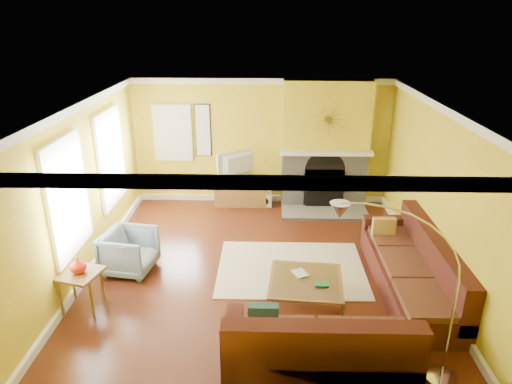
{
  "coord_description": "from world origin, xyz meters",
  "views": [
    {
      "loc": [
        0.15,
        -6.53,
        3.97
      ],
      "look_at": [
        -0.04,
        0.4,
        1.22
      ],
      "focal_mm": 32.0,
      "sensor_mm": 36.0,
      "label": 1
    }
  ],
  "objects_px": {
    "media_console": "(241,191)",
    "armchair": "(129,251)",
    "sectional_sofa": "(341,276)",
    "side_table": "(82,290)",
    "coffee_table": "(305,292)",
    "arc_lamp": "(399,299)"
  },
  "relations": [
    {
      "from": "sectional_sofa",
      "to": "arc_lamp",
      "type": "bearing_deg",
      "value": -76.17
    },
    {
      "from": "media_console",
      "to": "side_table",
      "type": "xyz_separation_m",
      "value": [
        -2.02,
        -3.89,
        -0.01
      ]
    },
    {
      "from": "sectional_sofa",
      "to": "media_console",
      "type": "distance_m",
      "value": 4.03
    },
    {
      "from": "arc_lamp",
      "to": "coffee_table",
      "type": "bearing_deg",
      "value": 120.78
    },
    {
      "from": "coffee_table",
      "to": "armchair",
      "type": "xyz_separation_m",
      "value": [
        -2.79,
        0.84,
        0.15
      ]
    },
    {
      "from": "sectional_sofa",
      "to": "coffee_table",
      "type": "relative_size",
      "value": 3.49
    },
    {
      "from": "side_table",
      "to": "arc_lamp",
      "type": "relative_size",
      "value": 0.27
    },
    {
      "from": "armchair",
      "to": "arc_lamp",
      "type": "bearing_deg",
      "value": -112.35
    },
    {
      "from": "sectional_sofa",
      "to": "media_console",
      "type": "bearing_deg",
      "value": 114.2
    },
    {
      "from": "sectional_sofa",
      "to": "media_console",
      "type": "height_order",
      "value": "sectional_sofa"
    },
    {
      "from": "media_console",
      "to": "armchair",
      "type": "distance_m",
      "value": 3.3
    },
    {
      "from": "sectional_sofa",
      "to": "coffee_table",
      "type": "xyz_separation_m",
      "value": [
        -0.5,
        -0.03,
        -0.25
      ]
    },
    {
      "from": "media_console",
      "to": "arc_lamp",
      "type": "relative_size",
      "value": 0.5
    },
    {
      "from": "coffee_table",
      "to": "armchair",
      "type": "height_order",
      "value": "armchair"
    },
    {
      "from": "media_console",
      "to": "armchair",
      "type": "bearing_deg",
      "value": -119.74
    },
    {
      "from": "armchair",
      "to": "arc_lamp",
      "type": "distance_m",
      "value": 4.37
    },
    {
      "from": "media_console",
      "to": "side_table",
      "type": "relative_size",
      "value": 1.89
    },
    {
      "from": "arc_lamp",
      "to": "side_table",
      "type": "bearing_deg",
      "value": 162.72
    },
    {
      "from": "armchair",
      "to": "side_table",
      "type": "bearing_deg",
      "value": 169.1
    },
    {
      "from": "coffee_table",
      "to": "media_console",
      "type": "xyz_separation_m",
      "value": [
        -1.15,
        3.7,
        0.1
      ]
    },
    {
      "from": "armchair",
      "to": "side_table",
      "type": "relative_size",
      "value": 1.32
    },
    {
      "from": "media_console",
      "to": "side_table",
      "type": "height_order",
      "value": "media_console"
    }
  ]
}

